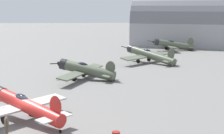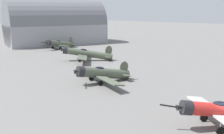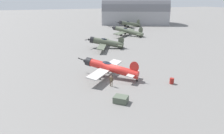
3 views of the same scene
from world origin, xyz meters
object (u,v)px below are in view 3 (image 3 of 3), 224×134
object	(u,v)px
airplane_foreground	(109,68)
ground_crew_mechanic	(111,80)
airplane_far_line	(127,31)
airplane_mid_apron	(105,42)
airplane_outer_stand	(129,24)
fuel_drum	(172,81)
equipment_crate	(121,99)

from	to	relation	value
airplane_foreground	ground_crew_mechanic	distance (m)	3.87
airplane_foreground	airplane_far_line	bearing A→B (deg)	-74.15
airplane_mid_apron	airplane_outer_stand	world-z (taller)	airplane_outer_stand
airplane_far_line	airplane_foreground	bearing A→B (deg)	110.77
fuel_drum	equipment_crate	bearing A→B (deg)	17.81
airplane_mid_apron	airplane_outer_stand	bearing A→B (deg)	-98.20
airplane_far_line	equipment_crate	xyz separation A→B (m)	(18.96, 43.34, -1.16)
airplane_foreground	equipment_crate	world-z (taller)	airplane_foreground
airplane_foreground	fuel_drum	distance (m)	9.96
airplane_far_line	fuel_drum	size ratio (longest dim) A/B	12.09
airplane_mid_apron	airplane_far_line	xyz separation A→B (m)	(-12.06, -14.73, 0.12)
airplane_mid_apron	fuel_drum	world-z (taller)	airplane_mid_apron
airplane_foreground	fuel_drum	size ratio (longest dim) A/B	10.28
airplane_mid_apron	ground_crew_mechanic	size ratio (longest dim) A/B	7.46
airplane_outer_stand	fuel_drum	bearing A→B (deg)	71.76
airplane_foreground	airplane_outer_stand	xyz separation A→B (m)	(-26.52, -53.50, -0.22)
airplane_far_line	ground_crew_mechanic	world-z (taller)	airplane_far_line
airplane_far_line	ground_crew_mechanic	xyz separation A→B (m)	(18.50, 38.28, -0.54)
ground_crew_mechanic	equipment_crate	world-z (taller)	ground_crew_mechanic
airplane_foreground	airplane_mid_apron	bearing A→B (deg)	-62.76
airplane_foreground	airplane_outer_stand	size ratio (longest dim) A/B	0.78
equipment_crate	fuel_drum	world-z (taller)	fuel_drum
ground_crew_mechanic	equipment_crate	xyz separation A→B (m)	(0.46, 5.06, -0.62)
airplane_foreground	ground_crew_mechanic	bearing A→B (deg)	118.95
airplane_far_line	fuel_drum	xyz separation A→B (m)	(9.53, 40.31, -1.13)
ground_crew_mechanic	fuel_drum	world-z (taller)	ground_crew_mechanic
airplane_mid_apron	fuel_drum	xyz separation A→B (m)	(-2.53, 25.58, -1.01)
ground_crew_mechanic	airplane_outer_stand	bearing A→B (deg)	32.11
airplane_foreground	airplane_far_line	size ratio (longest dim) A/B	0.85
airplane_mid_apron	airplane_far_line	bearing A→B (deg)	-105.55
ground_crew_mechanic	fuel_drum	distance (m)	9.22
equipment_crate	ground_crew_mechanic	bearing A→B (deg)	-95.20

